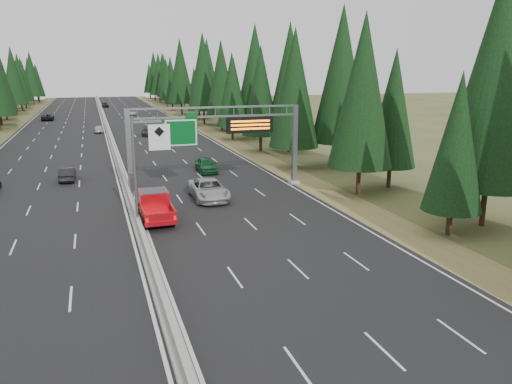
% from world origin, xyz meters
% --- Properties ---
extents(road, '(32.00, 260.00, 0.08)m').
position_xyz_m(road, '(0.00, 80.00, 0.04)').
color(road, black).
rests_on(road, ground).
extents(shoulder_right, '(3.60, 260.00, 0.06)m').
position_xyz_m(shoulder_right, '(17.80, 80.00, 0.03)').
color(shoulder_right, olive).
rests_on(shoulder_right, ground).
extents(median_barrier, '(0.70, 260.00, 0.85)m').
position_xyz_m(median_barrier, '(0.00, 80.00, 0.41)').
color(median_barrier, gray).
rests_on(median_barrier, road).
extents(sign_gantry, '(16.75, 0.98, 7.80)m').
position_xyz_m(sign_gantry, '(8.92, 34.88, 5.27)').
color(sign_gantry, slate).
rests_on(sign_gantry, road).
extents(hov_sign_pole, '(2.80, 0.50, 8.00)m').
position_xyz_m(hov_sign_pole, '(0.58, 24.97, 4.72)').
color(hov_sign_pole, slate).
rests_on(hov_sign_pole, road).
extents(tree_row_right, '(12.32, 244.15, 18.99)m').
position_xyz_m(tree_row_right, '(22.02, 70.69, 9.61)').
color(tree_row_right, black).
rests_on(tree_row_right, ground).
extents(silver_minivan, '(2.94, 6.29, 1.74)m').
position_xyz_m(silver_minivan, '(6.70, 31.59, 0.95)').
color(silver_minivan, '#ABABAF').
rests_on(silver_minivan, road).
extents(red_pickup, '(2.25, 6.31, 2.06)m').
position_xyz_m(red_pickup, '(1.50, 27.21, 1.22)').
color(red_pickup, black).
rests_on(red_pickup, road).
extents(car_ahead_green, '(1.94, 4.78, 1.63)m').
position_xyz_m(car_ahead_green, '(9.12, 43.36, 0.89)').
color(car_ahead_green, '#145829').
rests_on(car_ahead_green, road).
extents(car_ahead_dkred, '(1.95, 4.62, 1.48)m').
position_xyz_m(car_ahead_dkred, '(9.72, 76.36, 0.82)').
color(car_ahead_dkred, '#52100B').
rests_on(car_ahead_dkred, road).
extents(car_ahead_dkgrey, '(2.31, 4.73, 1.33)m').
position_xyz_m(car_ahead_dkgrey, '(6.35, 77.31, 0.74)').
color(car_ahead_dkgrey, black).
rests_on(car_ahead_dkgrey, road).
extents(car_ahead_white, '(2.62, 5.01, 1.35)m').
position_xyz_m(car_ahead_white, '(6.75, 118.54, 0.75)').
color(car_ahead_white, '#B4B4B4').
rests_on(car_ahead_white, road).
extents(car_ahead_far, '(2.14, 4.58, 1.52)m').
position_xyz_m(car_ahead_far, '(1.50, 148.81, 0.84)').
color(car_ahead_far, black).
rests_on(car_ahead_far, road).
extents(car_onc_near, '(1.61, 4.22, 1.37)m').
position_xyz_m(car_onc_near, '(-5.38, 43.36, 0.77)').
color(car_onc_near, black).
rests_on(car_onc_near, road).
extents(car_onc_white, '(1.73, 3.97, 1.33)m').
position_xyz_m(car_onc_white, '(-1.50, 84.28, 0.75)').
color(car_onc_white, '#B7B7B7').
rests_on(car_onc_white, road).
extents(car_onc_far, '(2.66, 5.58, 1.54)m').
position_xyz_m(car_onc_far, '(-11.97, 111.26, 0.85)').
color(car_onc_far, black).
rests_on(car_onc_far, road).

